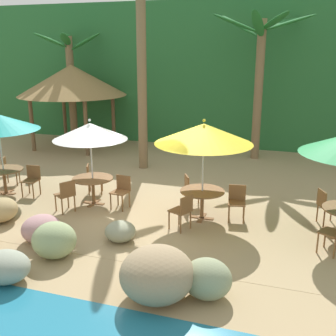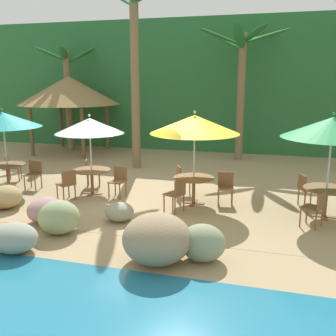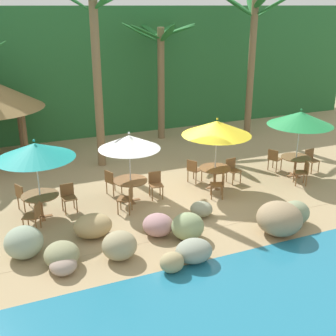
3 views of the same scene
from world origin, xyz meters
TOP-DOWN VIEW (x-y plane):
  - ground_plane at (0.00, 0.00)m, footprint 120.00×120.00m
  - terrace_deck at (0.00, 0.00)m, footprint 18.00×5.20m
  - foliage_backdrop at (0.00, 9.00)m, footprint 28.00×2.40m
  - rock_seawall at (-2.24, -2.94)m, footprint 14.59×3.11m
  - umbrella_teal at (-4.50, 0.04)m, footprint 2.28×2.28m
  - dining_table_teal at (-4.50, 0.04)m, footprint 1.10×1.10m
  - chair_teal_seaward at (-3.65, 0.18)m, footprint 0.44×0.45m
  - chair_teal_inland at (-4.94, 0.77)m, footprint 0.57×0.56m
  - chair_teal_left at (-4.78, -0.77)m, footprint 0.57×0.56m
  - umbrella_white at (-1.65, 0.09)m, footprint 1.96×1.96m
  - dining_table_white at (-1.65, 0.09)m, footprint 1.10×1.10m
  - chair_white_seaward at (-0.80, 0.08)m, footprint 0.47×0.48m
  - chair_white_inland at (-2.08, 0.84)m, footprint 0.56×0.56m
  - chair_white_left at (-2.01, -0.68)m, footprint 0.58×0.58m
  - umbrella_yellow at (1.40, 0.02)m, footprint 2.35×2.35m
  - dining_table_yellow at (1.40, 0.02)m, footprint 1.10×1.10m
  - chair_yellow_seaward at (2.23, 0.23)m, footprint 0.48×0.48m
  - chair_yellow_inland at (0.92, 0.72)m, footprint 0.57×0.57m
  - chair_yellow_left at (1.14, -0.80)m, footprint 0.56×0.56m
  - umbrella_green at (4.72, -0.16)m, footprint 2.35×2.35m
  - dining_table_green at (4.72, -0.16)m, footprint 1.10×1.10m
  - chair_green_seaward at (5.56, -0.01)m, footprint 0.45×0.46m
  - chair_green_inland at (4.29, 0.58)m, footprint 0.56×0.56m
  - chair_green_left at (4.43, -0.97)m, footprint 0.57×0.56m
  - palm_tree_second at (-1.63, 3.79)m, footprint 3.61×3.67m
  - palm_tree_third at (1.99, 6.39)m, footprint 3.58×3.61m
  - palm_tree_fourth at (6.04, 5.16)m, footprint 3.73×3.65m

SIDE VIEW (x-z plane):
  - ground_plane at x=0.00m, z-range 0.00..0.00m
  - terrace_deck at x=0.00m, z-range 0.00..0.01m
  - rock_seawall at x=-2.24m, z-range -0.09..0.85m
  - chair_teal_seaward at x=-3.65m, z-range 0.08..0.95m
  - chair_teal_inland at x=-4.94m, z-range 0.08..0.95m
  - chair_teal_left at x=-4.78m, z-range 0.08..0.95m
  - chair_white_seaward at x=-0.80m, z-range 0.08..0.95m
  - chair_white_inland at x=-2.08m, z-range 0.08..0.95m
  - chair_white_left at x=-2.01m, z-range 0.08..0.95m
  - chair_yellow_seaward at x=2.23m, z-range 0.08..0.95m
  - chair_yellow_inland at x=0.92m, z-range 0.08..0.95m
  - chair_yellow_left at x=1.14m, z-range 0.08..0.95m
  - chair_green_seaward at x=5.56m, z-range 0.08..0.95m
  - chair_green_inland at x=4.29m, z-range 0.08..0.95m
  - chair_green_left at x=4.43m, z-range 0.08..0.95m
  - dining_table_teal at x=-4.50m, z-range 0.24..0.98m
  - dining_table_white at x=-1.65m, z-range 0.24..0.98m
  - dining_table_yellow at x=1.40m, z-range 0.24..0.98m
  - dining_table_green at x=4.72m, z-range 0.24..0.98m
  - umbrella_white at x=-1.65m, z-range 0.84..3.19m
  - umbrella_teal at x=-4.50m, z-range 0.89..3.35m
  - umbrella_yellow at x=1.40m, z-range 0.90..3.42m
  - umbrella_green at x=4.72m, z-range 0.93..3.49m
  - foliage_backdrop at x=0.00m, z-range 0.00..6.00m
  - palm_tree_third at x=1.99m, z-range 1.12..6.45m
  - palm_tree_fourth at x=6.04m, z-range 1.14..7.72m
  - palm_tree_second at x=-1.63m, z-range 1.05..7.95m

